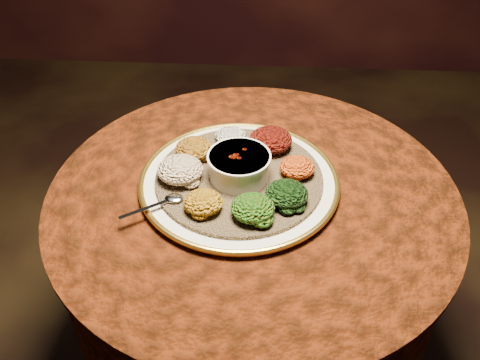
{
  "coord_description": "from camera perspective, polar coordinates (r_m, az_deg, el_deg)",
  "views": [
    {
      "loc": [
        0.02,
        -0.93,
        1.55
      ],
      "look_at": [
        -0.03,
        0.01,
        0.76
      ],
      "focal_mm": 40.0,
      "sensor_mm": 36.0,
      "label": 1
    }
  ],
  "objects": [
    {
      "name": "portion_ayib",
      "position": [
        1.34,
        -0.96,
        4.67
      ],
      "size": [
        0.08,
        0.08,
        0.04
      ],
      "primitive_type": "ellipsoid",
      "color": "beige",
      "rests_on": "injera"
    },
    {
      "name": "platter",
      "position": [
        1.25,
        -0.1,
        -0.17
      ],
      "size": [
        0.48,
        0.48,
        0.02
      ],
      "rotation": [
        0.0,
        0.0,
        0.07
      ],
      "color": "silver",
      "rests_on": "table"
    },
    {
      "name": "portion_shiro",
      "position": [
        1.3,
        -4.92,
        3.37
      ],
      "size": [
        0.09,
        0.09,
        0.04
      ],
      "primitive_type": "ellipsoid",
      "color": "#8B5D10",
      "rests_on": "injera"
    },
    {
      "name": "portion_mixveg",
      "position": [
        1.13,
        1.37,
        -3.01
      ],
      "size": [
        0.09,
        0.09,
        0.05
      ],
      "primitive_type": "ellipsoid",
      "color": "#A52B0A",
      "rests_on": "injera"
    },
    {
      "name": "stew_bowl",
      "position": [
        1.22,
        -0.1,
        1.66
      ],
      "size": [
        0.15,
        0.15,
        0.06
      ],
      "color": "silver",
      "rests_on": "injera"
    },
    {
      "name": "portion_gomen",
      "position": [
        1.17,
        5.0,
        -1.47
      ],
      "size": [
        0.09,
        0.09,
        0.05
      ],
      "primitive_type": "ellipsoid",
      "color": "black",
      "rests_on": "injera"
    },
    {
      "name": "portion_timatim",
      "position": [
        1.23,
        -6.4,
        1.11
      ],
      "size": [
        0.11,
        0.1,
        0.05
      ],
      "primitive_type": "ellipsoid",
      "color": "maroon",
      "rests_on": "injera"
    },
    {
      "name": "portion_tikil",
      "position": [
        1.24,
        6.11,
        1.38
      ],
      "size": [
        0.08,
        0.08,
        0.04
      ],
      "primitive_type": "ellipsoid",
      "color": "#B47E0F",
      "rests_on": "injera"
    },
    {
      "name": "injera",
      "position": [
        1.25,
        -0.1,
        0.21
      ],
      "size": [
        0.47,
        0.47,
        0.01
      ],
      "primitive_type": "cylinder",
      "rotation": [
        0.0,
        0.0,
        0.23
      ],
      "color": "olive",
      "rests_on": "platter"
    },
    {
      "name": "table",
      "position": [
        1.37,
        1.29,
        -6.97
      ],
      "size": [
        0.96,
        0.96,
        0.73
      ],
      "color": "black",
      "rests_on": "ground"
    },
    {
      "name": "spoon",
      "position": [
        1.18,
        -7.54,
        -2.11
      ],
      "size": [
        0.13,
        0.09,
        0.01
      ],
      "rotation": [
        0.0,
        0.0,
        -2.56
      ],
      "color": "silver",
      "rests_on": "injera"
    },
    {
      "name": "portion_kik",
      "position": [
        1.15,
        -3.93,
        -2.38
      ],
      "size": [
        0.08,
        0.08,
        0.04
      ],
      "primitive_type": "ellipsoid",
      "color": "#A7770E",
      "rests_on": "injera"
    },
    {
      "name": "portion_kitfo",
      "position": [
        1.32,
        3.29,
        4.31
      ],
      "size": [
        0.11,
        0.1,
        0.05
      ],
      "primitive_type": "ellipsoid",
      "color": "black",
      "rests_on": "injera"
    }
  ]
}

